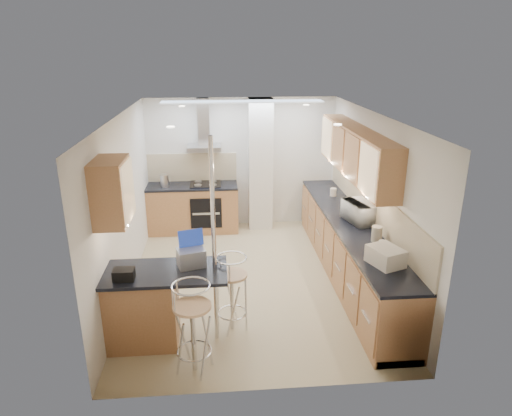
{
  "coord_description": "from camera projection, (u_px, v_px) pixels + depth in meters",
  "views": [
    {
      "loc": [
        -0.47,
        -6.23,
        3.37
      ],
      "look_at": [
        0.09,
        0.2,
        1.09
      ],
      "focal_mm": 32.0,
      "sensor_mm": 36.0,
      "label": 1
    }
  ],
  "objects": [
    {
      "name": "bar_stool_end",
      "position": [
        232.0,
        293.0,
        5.63
      ],
      "size": [
        0.58,
        0.58,
        1.0
      ],
      "primitive_type": null,
      "rotation": [
        0.0,
        0.0,
        0.82
      ],
      "color": "tan",
      "rests_on": "ground"
    },
    {
      "name": "peninsula",
      "position": [
        166.0,
        306.0,
        5.4
      ],
      "size": [
        1.47,
        0.72,
        0.94
      ],
      "color": "#A26D40",
      "rests_on": "ground"
    },
    {
      "name": "ground",
      "position": [
        251.0,
        279.0,
        7.01
      ],
      "size": [
        4.8,
        4.8,
        0.0
      ],
      "primitive_type": "plane",
      "color": "#CEB889",
      "rests_on": "ground"
    },
    {
      "name": "bar_stool_near",
      "position": [
        193.0,
        328.0,
        4.88
      ],
      "size": [
        0.45,
        0.45,
        1.07
      ],
      "primitive_type": null,
      "rotation": [
        0.0,
        0.0,
        -0.04
      ],
      "color": "tan",
      "rests_on": "ground"
    },
    {
      "name": "bread_bin",
      "position": [
        386.0,
        256.0,
        5.42
      ],
      "size": [
        0.44,
        0.49,
        0.21
      ],
      "primitive_type": "cube",
      "rotation": [
        0.0,
        0.0,
        0.36
      ],
      "color": "beige",
      "rests_on": "right_counter"
    },
    {
      "name": "room_shell",
      "position": [
        270.0,
        176.0,
        6.88
      ],
      "size": [
        3.64,
        4.84,
        2.51
      ],
      "color": "white",
      "rests_on": "ground"
    },
    {
      "name": "jar_c",
      "position": [
        377.0,
        234.0,
        6.07
      ],
      "size": [
        0.18,
        0.18,
        0.21
      ],
      "primitive_type": "cylinder",
      "rotation": [
        0.0,
        0.0,
        -0.35
      ],
      "color": "#B6A991",
      "rests_on": "right_counter"
    },
    {
      "name": "kettle",
      "position": [
        165.0,
        180.0,
        8.47
      ],
      "size": [
        0.16,
        0.16,
        0.23
      ],
      "primitive_type": "cylinder",
      "color": "#B3B4B8",
      "rests_on": "back_counter"
    },
    {
      "name": "right_counter",
      "position": [
        348.0,
        248.0,
        6.98
      ],
      "size": [
        0.63,
        4.4,
        0.92
      ],
      "color": "#A26D40",
      "rests_on": "ground"
    },
    {
      "name": "laptop",
      "position": [
        191.0,
        258.0,
        5.33
      ],
      "size": [
        0.36,
        0.31,
        0.21
      ],
      "primitive_type": "cube",
      "rotation": [
        0.0,
        0.0,
        0.29
      ],
      "color": "gray",
      "rests_on": "peninsula"
    },
    {
      "name": "jar_d",
      "position": [
        382.0,
        246.0,
        5.8
      ],
      "size": [
        0.1,
        0.1,
        0.13
      ],
      "primitive_type": "cylinder",
      "rotation": [
        0.0,
        0.0,
        -0.01
      ],
      "color": "silver",
      "rests_on": "right_counter"
    },
    {
      "name": "bag",
      "position": [
        124.0,
        274.0,
        5.03
      ],
      "size": [
        0.23,
        0.17,
        0.13
      ],
      "primitive_type": "cube",
      "rotation": [
        0.0,
        0.0,
        0.01
      ],
      "color": "black",
      "rests_on": "peninsula"
    },
    {
      "name": "back_counter",
      "position": [
        193.0,
        208.0,
        8.75
      ],
      "size": [
        1.7,
        0.63,
        0.92
      ],
      "color": "#A26D40",
      "rests_on": "ground"
    },
    {
      "name": "jar_b",
      "position": [
        333.0,
        192.0,
        7.94
      ],
      "size": [
        0.11,
        0.11,
        0.14
      ],
      "primitive_type": "cylinder",
      "rotation": [
        0.0,
        0.0,
        0.0
      ],
      "color": "beige",
      "rests_on": "right_counter"
    },
    {
      "name": "jar_a",
      "position": [
        348.0,
        204.0,
        7.27
      ],
      "size": [
        0.13,
        0.13,
        0.19
      ],
      "primitive_type": "cylinder",
      "rotation": [
        0.0,
        0.0,
        0.07
      ],
      "color": "beige",
      "rests_on": "right_counter"
    },
    {
      "name": "microwave",
      "position": [
        361.0,
        212.0,
        6.73
      ],
      "size": [
        0.51,
        0.64,
        0.31
      ],
      "primitive_type": "imported",
      "rotation": [
        0.0,
        0.0,
        1.82
      ],
      "color": "silver",
      "rests_on": "right_counter"
    }
  ]
}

